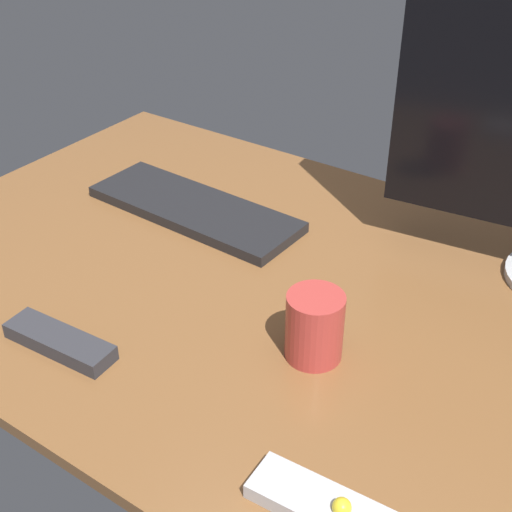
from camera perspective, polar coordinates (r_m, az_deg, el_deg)
name	(u,v)px	position (r cm, az deg, el deg)	size (l,w,h in cm)	color
desk	(299,302)	(108.18, 3.47, -3.73)	(140.00, 84.00, 2.00)	brown
keyboard	(194,209)	(128.68, -5.00, 3.82)	(40.45, 13.90, 1.90)	black
media_remote	(323,506)	(79.43, 5.42, -19.44)	(16.49, 6.49, 3.34)	#B7B7BC
tv_remote	(60,342)	(101.09, -15.56, -6.67)	(16.77, 4.85, 2.26)	#2D2D33
coffee_mug	(315,326)	(94.35, 4.75, -5.68)	(7.81, 7.81, 9.75)	#B23833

